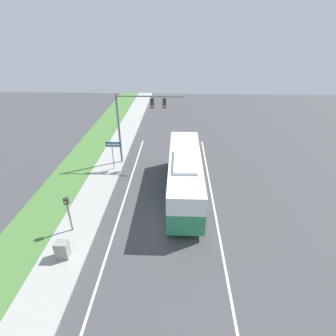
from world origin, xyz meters
TOP-DOWN VIEW (x-y plane):
  - ground_plane at (0.00, 0.00)m, footprint 80.00×80.00m
  - sidewalk at (-6.20, 0.00)m, footprint 2.80×80.00m
  - grass_verge at (-9.40, 0.00)m, footprint 3.60×80.00m
  - lane_divider_near at (-3.60, 0.00)m, footprint 0.14×30.00m
  - lane_divider_far at (3.60, 0.00)m, footprint 0.14×30.00m
  - bus at (1.28, 3.87)m, footprint 2.71×11.12m
  - signal_gantry at (-3.24, 9.27)m, footprint 6.27×0.41m
  - pedestrian_signal at (-6.46, -1.07)m, footprint 0.28×0.34m
  - street_sign at (-5.44, 7.74)m, footprint 1.42×0.08m
  - utility_cabinet at (-6.12, -3.42)m, footprint 0.77×0.59m

SIDE VIEW (x-z plane):
  - ground_plane at x=0.00m, z-range 0.00..0.00m
  - lane_divider_near at x=-3.60m, z-range 0.00..0.01m
  - lane_divider_far at x=3.60m, z-range 0.00..0.01m
  - grass_verge at x=-9.40m, z-range 0.00..0.10m
  - sidewalk at x=-6.20m, z-range 0.00..0.12m
  - utility_cabinet at x=-6.12m, z-range 0.12..1.26m
  - pedestrian_signal at x=-6.46m, z-range 0.52..3.29m
  - bus at x=1.28m, z-range 0.18..3.77m
  - street_sign at x=-5.44m, z-range 0.64..3.60m
  - signal_gantry at x=-3.24m, z-range 1.48..8.54m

